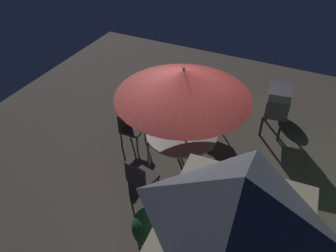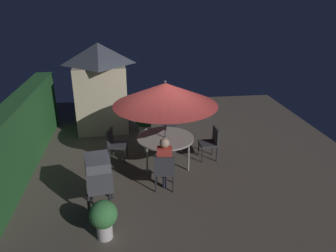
{
  "view_description": "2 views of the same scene",
  "coord_description": "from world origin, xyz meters",
  "views": [
    {
      "loc": [
        4.89,
        1.94,
        5.18
      ],
      "look_at": [
        -0.17,
        -0.47,
        0.81
      ],
      "focal_mm": 36.3,
      "sensor_mm": 36.0,
      "label": 1
    },
    {
      "loc": [
        -7.82,
        0.75,
        4.19
      ],
      "look_at": [
        0.09,
        -0.26,
        0.93
      ],
      "focal_mm": 34.27,
      "sensor_mm": 36.0,
      "label": 2
    }
  ],
  "objects": [
    {
      "name": "potted_plant_by_shed",
      "position": [
        -2.95,
        1.31,
        0.46
      ],
      "size": [
        0.52,
        0.52,
        0.78
      ],
      "color": "silver",
      "rests_on": "ground"
    },
    {
      "name": "hedge_backdrop",
      "position": [
        0.0,
        3.5,
        0.91
      ],
      "size": [
        6.23,
        0.51,
        1.83
      ],
      "color": "#28602D",
      "rests_on": "ground"
    },
    {
      "name": "ground_plane",
      "position": [
        0.0,
        0.0,
        0.0
      ],
      "size": [
        11.0,
        11.0,
        0.0
      ],
      "primitive_type": "plane",
      "color": "brown"
    },
    {
      "name": "patio_table",
      "position": [
        -0.19,
        -0.16,
        0.68
      ],
      "size": [
        1.5,
        1.5,
        0.73
      ],
      "color": "#B2ADA3",
      "rests_on": "ground"
    },
    {
      "name": "person_in_red",
      "position": [
        -1.43,
        0.01,
        0.78
      ],
      "size": [
        0.28,
        0.37,
        1.26
      ],
      "color": "#CC3D33",
      "rests_on": "ground"
    },
    {
      "name": "garden_shed",
      "position": [
        2.56,
        1.64,
        1.44
      ],
      "size": [
        1.83,
        1.79,
        2.83
      ],
      "color": "#C6B793",
      "rests_on": "ground"
    },
    {
      "name": "bbq_grill",
      "position": [
        -2.04,
        1.43,
        0.85
      ],
      "size": [
        0.77,
        0.6,
        1.2
      ],
      "color": "#47474C",
      "rests_on": "ground"
    },
    {
      "name": "chair_toward_house",
      "position": [
        0.11,
        1.18,
        0.52
      ],
      "size": [
        0.55,
        0.55,
        0.9
      ],
      "color": "#38383D",
      "rests_on": "ground"
    },
    {
      "name": "chair_toward_hedge",
      "position": [
        1.14,
        -0.42,
        0.52
      ],
      "size": [
        0.55,
        0.54,
        0.9
      ],
      "color": "#38383D",
      "rests_on": "ground"
    },
    {
      "name": "chair_far_side",
      "position": [
        -0.14,
        -1.41,
        0.52
      ],
      "size": [
        0.48,
        0.48,
        0.9
      ],
      "color": "#38383D",
      "rests_on": "ground"
    },
    {
      "name": "patio_umbrella",
      "position": [
        -0.19,
        -0.16,
        1.91
      ],
      "size": [
        2.66,
        2.66,
        2.25
      ],
      "color": "#4C4C51",
      "rests_on": "ground"
    },
    {
      "name": "chair_near_shed",
      "position": [
        -1.51,
        0.02,
        0.52
      ],
      "size": [
        0.52,
        0.52,
        0.9
      ],
      "color": "#38383D",
      "rests_on": "ground"
    },
    {
      "name": "potted_plant_by_grill",
      "position": [
        1.99,
        0.27,
        0.46
      ],
      "size": [
        0.67,
        0.67,
        0.85
      ],
      "color": "silver",
      "rests_on": "ground"
    }
  ]
}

